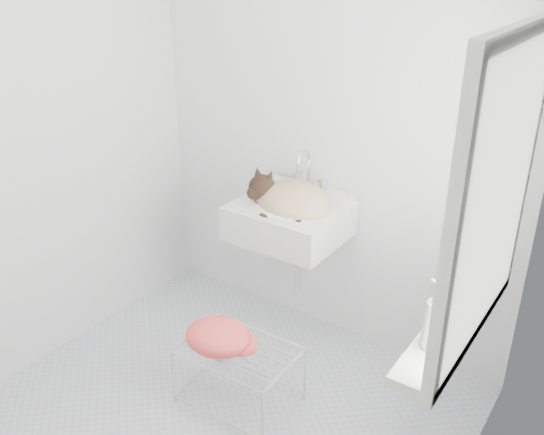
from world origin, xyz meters
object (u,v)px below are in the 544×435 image
Objects in this scene: bottle_b at (449,325)px; bottle_c at (470,295)px; wire_rack at (239,377)px; cat at (290,200)px; sink at (290,205)px; bottle_a at (433,347)px.

bottle_c is at bearing 90.00° from bottle_b.
bottle_b is (0.98, 0.00, 0.70)m from wire_rack.
bottle_b reaches higher than bottle_c.
cat is at bearing 97.96° from wire_rack.
bottle_c is (1.07, -0.34, 0.00)m from sink.
sink is 1.22m from bottle_b.
bottle_a reaches higher than bottle_c.
cat reaches higher than bottle_a.
bottle_c is at bearing -17.62° from sink.
sink is 1.33× the size of cat.
bottle_c is at bearing -17.94° from cat.
sink is 3.10× the size of bottle_b.
sink is 2.71× the size of bottle_a.
cat is 1.29m from bottle_a.
cat is at bearing 151.64° from bottle_b.
wire_rack is 1.21m from bottle_a.
cat is 1.20m from bottle_b.
bottle_a is 1.29× the size of bottle_c.
bottle_a is at bearing -8.99° from wire_rack.
cat reaches higher than wire_rack.
wire_rack is 2.55× the size of bottle_a.
sink is 1.31m from bottle_a.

